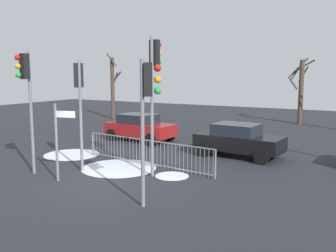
{
  "coord_description": "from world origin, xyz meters",
  "views": [
    {
      "loc": [
        8.01,
        -9.79,
        3.72
      ],
      "look_at": [
        0.95,
        2.67,
        1.68
      ],
      "focal_mm": 40.35,
      "sensor_mm": 36.0,
      "label": 1
    }
  ],
  "objects_px": {
    "car_red_trailing": "(140,127)",
    "car_black_near": "(238,140)",
    "bare_tree_right": "(301,89)",
    "traffic_light_mid_left": "(79,90)",
    "traffic_light_rear_left": "(154,75)",
    "bare_tree_left": "(113,87)",
    "traffic_light_foreground_left": "(148,100)",
    "direction_sign_post": "(58,138)",
    "traffic_light_foreground_right": "(26,85)"
  },
  "relations": [
    {
      "from": "car_red_trailing",
      "to": "car_black_near",
      "type": "distance_m",
      "value": 6.12
    },
    {
      "from": "bare_tree_left",
      "to": "bare_tree_right",
      "type": "relative_size",
      "value": 1.09
    },
    {
      "from": "car_black_near",
      "to": "car_red_trailing",
      "type": "bearing_deg",
      "value": 173.37
    },
    {
      "from": "traffic_light_mid_left",
      "to": "direction_sign_post",
      "type": "distance_m",
      "value": 2.19
    },
    {
      "from": "traffic_light_foreground_left",
      "to": "bare_tree_right",
      "type": "height_order",
      "value": "bare_tree_right"
    },
    {
      "from": "traffic_light_mid_left",
      "to": "car_red_trailing",
      "type": "relative_size",
      "value": 1.06
    },
    {
      "from": "traffic_light_rear_left",
      "to": "bare_tree_left",
      "type": "xyz_separation_m",
      "value": [
        -11.88,
        12.92,
        -1.05
      ]
    },
    {
      "from": "bare_tree_left",
      "to": "traffic_light_mid_left",
      "type": "bearing_deg",
      "value": -56.53
    },
    {
      "from": "direction_sign_post",
      "to": "car_black_near",
      "type": "height_order",
      "value": "direction_sign_post"
    },
    {
      "from": "traffic_light_mid_left",
      "to": "bare_tree_right",
      "type": "bearing_deg",
      "value": 22.03
    },
    {
      "from": "car_red_trailing",
      "to": "bare_tree_right",
      "type": "bearing_deg",
      "value": 65.56
    },
    {
      "from": "traffic_light_mid_left",
      "to": "car_black_near",
      "type": "height_order",
      "value": "traffic_light_mid_left"
    },
    {
      "from": "car_black_near",
      "to": "bare_tree_left",
      "type": "relative_size",
      "value": 0.75
    },
    {
      "from": "car_red_trailing",
      "to": "traffic_light_foreground_right",
      "type": "bearing_deg",
      "value": -82.73
    },
    {
      "from": "traffic_light_foreground_right",
      "to": "bare_tree_left",
      "type": "height_order",
      "value": "bare_tree_left"
    },
    {
      "from": "direction_sign_post",
      "to": "car_red_trailing",
      "type": "xyz_separation_m",
      "value": [
        -1.92,
        7.85,
        -0.75
      ]
    },
    {
      "from": "traffic_light_mid_left",
      "to": "car_red_trailing",
      "type": "distance_m",
      "value": 6.92
    },
    {
      "from": "car_red_trailing",
      "to": "car_black_near",
      "type": "relative_size",
      "value": 1.0
    },
    {
      "from": "bare_tree_left",
      "to": "bare_tree_right",
      "type": "distance_m",
      "value": 14.36
    },
    {
      "from": "traffic_light_foreground_right",
      "to": "traffic_light_rear_left",
      "type": "height_order",
      "value": "traffic_light_rear_left"
    },
    {
      "from": "traffic_light_mid_left",
      "to": "car_black_near",
      "type": "distance_m",
      "value": 7.23
    },
    {
      "from": "car_red_trailing",
      "to": "bare_tree_left",
      "type": "relative_size",
      "value": 0.75
    },
    {
      "from": "direction_sign_post",
      "to": "car_black_near",
      "type": "distance_m",
      "value": 7.9
    },
    {
      "from": "direction_sign_post",
      "to": "car_red_trailing",
      "type": "relative_size",
      "value": 0.68
    },
    {
      "from": "traffic_light_foreground_left",
      "to": "car_black_near",
      "type": "distance_m",
      "value": 7.65
    },
    {
      "from": "traffic_light_rear_left",
      "to": "car_red_trailing",
      "type": "relative_size",
      "value": 1.26
    },
    {
      "from": "traffic_light_mid_left",
      "to": "bare_tree_right",
      "type": "distance_m",
      "value": 18.3
    },
    {
      "from": "traffic_light_foreground_right",
      "to": "car_red_trailing",
      "type": "height_order",
      "value": "traffic_light_foreground_right"
    },
    {
      "from": "traffic_light_foreground_left",
      "to": "car_red_trailing",
      "type": "bearing_deg",
      "value": -176.26
    },
    {
      "from": "traffic_light_foreground_left",
      "to": "direction_sign_post",
      "type": "height_order",
      "value": "traffic_light_foreground_left"
    },
    {
      "from": "traffic_light_foreground_right",
      "to": "traffic_light_mid_left",
      "type": "distance_m",
      "value": 1.86
    },
    {
      "from": "traffic_light_mid_left",
      "to": "car_red_trailing",
      "type": "xyz_separation_m",
      "value": [
        -1.54,
        6.34,
        -2.29
      ]
    },
    {
      "from": "traffic_light_rear_left",
      "to": "car_red_trailing",
      "type": "xyz_separation_m",
      "value": [
        -4.4,
        5.61,
        -2.85
      ]
    },
    {
      "from": "direction_sign_post",
      "to": "traffic_light_mid_left",
      "type": "bearing_deg",
      "value": 90.65
    },
    {
      "from": "traffic_light_mid_left",
      "to": "bare_tree_right",
      "type": "relative_size",
      "value": 0.87
    },
    {
      "from": "traffic_light_foreground_right",
      "to": "direction_sign_post",
      "type": "xyz_separation_m",
      "value": [
        1.57,
        -0.1,
        -1.77
      ]
    },
    {
      "from": "traffic_light_mid_left",
      "to": "bare_tree_left",
      "type": "relative_size",
      "value": 0.8
    },
    {
      "from": "traffic_light_rear_left",
      "to": "direction_sign_post",
      "type": "relative_size",
      "value": 1.85
    },
    {
      "from": "traffic_light_foreground_left",
      "to": "direction_sign_post",
      "type": "xyz_separation_m",
      "value": [
        -4.02,
        0.6,
        -1.48
      ]
    },
    {
      "from": "car_red_trailing",
      "to": "bare_tree_right",
      "type": "relative_size",
      "value": 0.82
    },
    {
      "from": "car_red_trailing",
      "to": "traffic_light_foreground_left",
      "type": "bearing_deg",
      "value": -50.2
    },
    {
      "from": "traffic_light_foreground_right",
      "to": "traffic_light_mid_left",
      "type": "xyz_separation_m",
      "value": [
        1.2,
        1.41,
        -0.23
      ]
    },
    {
      "from": "traffic_light_foreground_right",
      "to": "direction_sign_post",
      "type": "bearing_deg",
      "value": -173.47
    },
    {
      "from": "traffic_light_foreground_right",
      "to": "bare_tree_left",
      "type": "relative_size",
      "value": 0.86
    },
    {
      "from": "bare_tree_left",
      "to": "car_red_trailing",
      "type": "bearing_deg",
      "value": -44.31
    },
    {
      "from": "traffic_light_mid_left",
      "to": "bare_tree_left",
      "type": "height_order",
      "value": "bare_tree_left"
    },
    {
      "from": "traffic_light_mid_left",
      "to": "car_black_near",
      "type": "xyz_separation_m",
      "value": [
        4.47,
        5.21,
        -2.29
      ]
    },
    {
      "from": "traffic_light_mid_left",
      "to": "traffic_light_rear_left",
      "type": "xyz_separation_m",
      "value": [
        2.86,
        0.73,
        0.56
      ]
    },
    {
      "from": "traffic_light_mid_left",
      "to": "traffic_light_rear_left",
      "type": "bearing_deg",
      "value": -38.53
    },
    {
      "from": "traffic_light_foreground_right",
      "to": "traffic_light_rear_left",
      "type": "bearing_deg",
      "value": -142.02
    }
  ]
}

